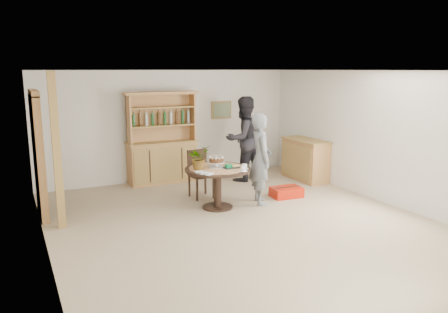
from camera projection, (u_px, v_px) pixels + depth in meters
ground at (244, 224)px, 7.21m from camera, size 7.00×7.00×0.00m
room_shell at (245, 119)px, 6.88m from camera, size 6.04×7.04×2.52m
doorway at (38, 153)px, 7.46m from camera, size 0.13×1.10×2.18m
pine_post at (57, 152)px, 6.84m from camera, size 0.12×0.12×2.50m
hutch at (162, 152)px, 9.79m from camera, size 1.62×0.54×2.04m
sideboard at (305, 159)px, 10.08m from camera, size 0.54×1.26×0.94m
dining_table at (218, 176)px, 7.96m from camera, size 1.20×1.20×0.76m
dining_chair at (199, 170)px, 8.70m from camera, size 0.44×0.44×0.95m
birthday_cake at (216, 161)px, 7.95m from camera, size 0.30×0.30×0.20m
flower_vase at (199, 158)px, 7.78m from camera, size 0.47×0.44×0.42m
gift_tray at (231, 167)px, 7.91m from camera, size 0.30×0.20×0.08m
coffee_cup_a at (244, 167)px, 7.85m from camera, size 0.15×0.15×0.09m
coffee_cup_b at (243, 169)px, 7.65m from camera, size 0.15×0.15×0.08m
napkins at (204, 173)px, 7.47m from camera, size 0.24×0.33×0.03m
teen_boy at (261, 159)px, 8.19m from camera, size 0.58×0.73×1.73m
adult_person at (244, 139)px, 9.91m from camera, size 1.04×0.87×1.92m
red_suitcase at (286, 192)px, 8.74m from camera, size 0.64×0.46×0.21m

